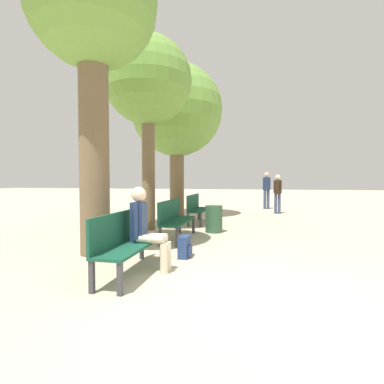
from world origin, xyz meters
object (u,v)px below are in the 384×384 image
(bench_row_2, at_px, (197,207))
(pedestrian_near, at_px, (278,191))
(person_seated, at_px, (146,226))
(bench_row_1, at_px, (174,217))
(tree_row_2, at_px, (177,112))
(tree_row_0, at_px, (92,14))
(pedestrian_mid, at_px, (267,188))
(backpack, at_px, (185,247))
(tree_row_1, at_px, (148,83))
(bench_row_0, at_px, (127,238))
(trash_bin, at_px, (214,219))

(bench_row_2, height_order, pedestrian_near, pedestrian_near)
(bench_row_2, bearing_deg, person_seated, -87.36)
(bench_row_1, bearing_deg, tree_row_2, 104.27)
(tree_row_2, bearing_deg, tree_row_0, -90.00)
(tree_row_0, xyz_separation_m, pedestrian_near, (3.78, 7.61, -3.47))
(tree_row_0, relative_size, pedestrian_near, 3.63)
(tree_row_0, distance_m, pedestrian_near, 9.18)
(tree_row_2, relative_size, person_seated, 4.44)
(bench_row_1, bearing_deg, pedestrian_near, 65.37)
(bench_row_2, xyz_separation_m, pedestrian_mid, (2.34, 5.23, 0.48))
(pedestrian_near, bearing_deg, tree_row_0, -116.41)
(backpack, bearing_deg, pedestrian_mid, 79.70)
(bench_row_1, bearing_deg, pedestrian_mid, 73.43)
(bench_row_1, distance_m, tree_row_2, 5.49)
(bench_row_2, relative_size, tree_row_1, 0.32)
(tree_row_0, bearing_deg, bench_row_2, 76.21)
(tree_row_2, distance_m, pedestrian_near, 5.14)
(bench_row_2, xyz_separation_m, pedestrian_near, (2.72, 3.28, 0.39))
(bench_row_0, bearing_deg, bench_row_2, 90.00)
(tree_row_0, relative_size, backpack, 14.97)
(tree_row_1, bearing_deg, backpack, -58.27)
(tree_row_1, height_order, pedestrian_near, tree_row_1)
(tree_row_1, height_order, tree_row_2, tree_row_2)
(bench_row_0, relative_size, tree_row_2, 0.30)
(bench_row_2, xyz_separation_m, tree_row_0, (-1.06, -4.33, 3.86))
(person_seated, relative_size, pedestrian_mid, 0.73)
(tree_row_1, xyz_separation_m, pedestrian_mid, (3.41, 6.73, -3.03))
(tree_row_1, distance_m, person_seated, 5.09)
(tree_row_1, bearing_deg, person_seated, -70.23)
(person_seated, bearing_deg, bench_row_2, 92.64)
(backpack, bearing_deg, bench_row_0, -120.46)
(bench_row_2, distance_m, backpack, 4.28)
(tree_row_0, bearing_deg, bench_row_0, -42.15)
(bench_row_2, distance_m, tree_row_1, 3.96)
(pedestrian_mid, bearing_deg, pedestrian_near, -79.23)
(tree_row_2, height_order, backpack, tree_row_2)
(bench_row_0, bearing_deg, person_seated, 38.16)
(tree_row_1, bearing_deg, bench_row_1, -47.25)
(pedestrian_mid, height_order, trash_bin, pedestrian_mid)
(tree_row_1, distance_m, pedestrian_near, 6.84)
(bench_row_0, bearing_deg, tree_row_2, 98.85)
(bench_row_0, height_order, tree_row_2, tree_row_2)
(tree_row_0, height_order, person_seated, tree_row_0)
(person_seated, distance_m, backpack, 1.08)
(pedestrian_mid, bearing_deg, tree_row_0, -109.61)
(backpack, relative_size, pedestrian_mid, 0.22)
(backpack, bearing_deg, tree_row_1, 121.73)
(pedestrian_mid, distance_m, trash_bin, 7.01)
(pedestrian_near, distance_m, trash_bin, 5.25)
(bench_row_0, height_order, bench_row_2, same)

